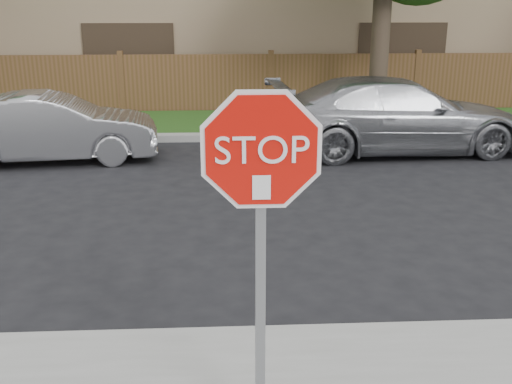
{
  "coord_description": "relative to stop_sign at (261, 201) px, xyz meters",
  "views": [
    {
      "loc": [
        -1.25,
        -4.91,
        2.99
      ],
      "look_at": [
        -1.05,
        -0.9,
        1.7
      ],
      "focal_mm": 42.0,
      "sensor_mm": 36.0,
      "label": 1
    }
  ],
  "objects": [
    {
      "name": "far_curb",
      "position": [
        1.05,
        9.63,
        -1.75
      ],
      "size": [
        70.0,
        0.3,
        0.15
      ],
      "primitive_type": "cube",
      "color": "gray",
      "rests_on": "ground"
    },
    {
      "name": "stop_sign",
      "position": [
        0.0,
        0.0,
        0.0
      ],
      "size": [
        1.01,
        0.13,
        2.55
      ],
      "color": "gray",
      "rests_on": "sidewalk_near"
    },
    {
      "name": "sedan_left",
      "position": [
        -3.53,
        8.01,
        -1.18
      ],
      "size": [
        4.11,
        1.85,
        1.31
      ],
      "primitive_type": "imported",
      "rotation": [
        0.0,
        0.0,
        1.69
      ],
      "color": "#A7A7AC",
      "rests_on": "ground"
    },
    {
      "name": "ground",
      "position": [
        1.05,
        1.48,
        -1.83
      ],
      "size": [
        90.0,
        90.0,
        0.0
      ],
      "primitive_type": "plane",
      "color": "black",
      "rests_on": "ground"
    },
    {
      "name": "grass_strip",
      "position": [
        1.05,
        11.28,
        -1.77
      ],
      "size": [
        70.0,
        3.0,
        0.12
      ],
      "primitive_type": "cube",
      "color": "#1E4714",
      "rests_on": "ground"
    },
    {
      "name": "sedan_right",
      "position": [
        3.26,
        8.43,
        -1.08
      ],
      "size": [
        5.32,
        2.45,
        1.51
      ],
      "primitive_type": "imported",
      "rotation": [
        0.0,
        0.0,
        1.64
      ],
      "color": "#A2A3A9",
      "rests_on": "ground"
    },
    {
      "name": "fence",
      "position": [
        1.05,
        12.88,
        -1.03
      ],
      "size": [
        70.0,
        0.12,
        1.6
      ],
      "primitive_type": "cube",
      "color": "#52381D",
      "rests_on": "ground"
    }
  ]
}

